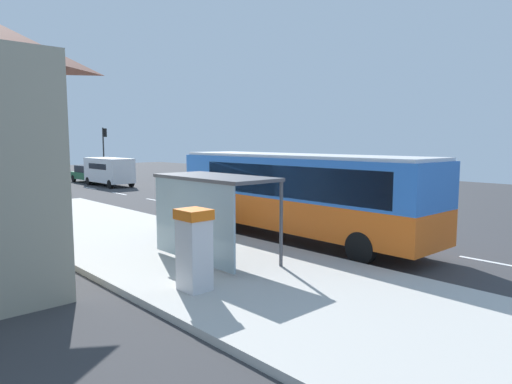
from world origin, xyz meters
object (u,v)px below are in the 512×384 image
at_px(recycling_bin_green, 204,222).
at_px(recycling_bin_red, 193,219).
at_px(bus, 296,191).
at_px(sedan_near, 89,174).
at_px(bus_shelter, 207,196).
at_px(ticket_machine, 194,249).
at_px(traffic_light_median, 45,144).
at_px(recycling_bin_yellow, 174,215).
at_px(white_van, 109,170).
at_px(traffic_light_far_side, 7,146).
at_px(traffic_light_near_side, 104,145).
at_px(recycling_bin_blue, 183,217).

height_order(recycling_bin_green, recycling_bin_red, same).
distance_m(bus, recycling_bin_green, 3.67).
bearing_deg(recycling_bin_green, sedan_near, 76.03).
height_order(recycling_bin_red, bus_shelter, bus_shelter).
bearing_deg(ticket_machine, traffic_light_median, 76.70).
height_order(recycling_bin_yellow, traffic_light_median, traffic_light_median).
distance_m(sedan_near, recycling_bin_red, 26.25).
height_order(white_van, recycling_bin_green, white_van).
xyz_separation_m(white_van, traffic_light_far_side, (-5.30, 8.79, 1.89)).
distance_m(white_van, bus_shelter, 26.46).
xyz_separation_m(recycling_bin_green, recycling_bin_yellow, (0.00, 2.10, 0.00)).
height_order(white_van, traffic_light_median, traffic_light_median).
xyz_separation_m(recycling_bin_green, bus_shelter, (-2.21, -3.17, 1.44)).
distance_m(recycling_bin_green, traffic_light_far_side, 30.76).
xyz_separation_m(recycling_bin_yellow, traffic_light_median, (4.60, 29.33, 2.72)).
bearing_deg(traffic_light_median, bus, -93.57).
bearing_deg(traffic_light_near_side, white_van, -112.44).
relative_size(sedan_near, ticket_machine, 2.28).
bearing_deg(recycling_bin_blue, bus_shelter, -115.84).
distance_m(recycling_bin_yellow, bus_shelter, 5.89).
distance_m(recycling_bin_green, recycling_bin_blue, 1.40).
relative_size(sedan_near, bus_shelter, 1.10).
bearing_deg(bus_shelter, bus, 9.09).
xyz_separation_m(recycling_bin_red, bus_shelter, (-2.21, -3.87, 1.44)).
xyz_separation_m(recycling_bin_red, recycling_bin_blue, (0.00, 0.70, 0.00)).
relative_size(traffic_light_median, bus_shelter, 1.27).
relative_size(white_van, recycling_bin_blue, 5.51).
relative_size(ticket_machine, recycling_bin_red, 2.04).
xyz_separation_m(sedan_near, recycling_bin_red, (-6.50, -25.43, -0.14)).
xyz_separation_m(recycling_bin_green, recycling_bin_red, (0.00, 0.70, 0.00)).
bearing_deg(recycling_bin_yellow, traffic_light_near_side, 70.72).
relative_size(recycling_bin_red, traffic_light_near_side, 0.19).
bearing_deg(traffic_light_median, traffic_light_far_side, -167.12).
bearing_deg(recycling_bin_green, bus, -44.17).
bearing_deg(bus, recycling_bin_red, 128.60).
relative_size(recycling_bin_blue, recycling_bin_yellow, 1.00).
relative_size(white_van, recycling_bin_yellow, 5.51).
height_order(ticket_machine, traffic_light_median, traffic_light_median).
height_order(recycling_bin_yellow, traffic_light_near_side, traffic_light_near_side).
distance_m(bus, recycling_bin_yellow, 5.29).
bearing_deg(traffic_light_median, bus_shelter, -101.14).
bearing_deg(sedan_near, recycling_bin_yellow, -105.13).
height_order(recycling_bin_green, traffic_light_far_side, traffic_light_far_side).
bearing_deg(bus, sedan_near, 82.00).
distance_m(recycling_bin_green, recycling_bin_red, 0.70).
bearing_deg(white_van, traffic_light_median, 100.64).
bearing_deg(recycling_bin_yellow, bus, -61.15).
height_order(white_van, traffic_light_near_side, traffic_light_near_side).
distance_m(bus, traffic_light_median, 33.95).
height_order(sedan_near, recycling_bin_red, sedan_near).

